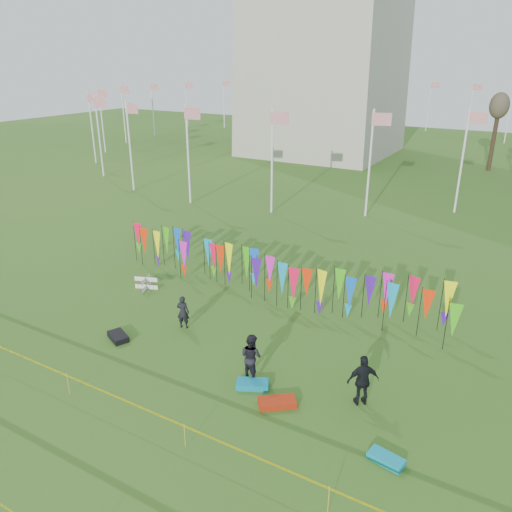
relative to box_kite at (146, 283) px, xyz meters
The scene contains 12 objects.
ground 7.81m from the box_kite, 42.22° to the right, with size 160.00×160.00×0.00m, color #295317.
flagpole_ring 43.69m from the box_kite, 100.88° to the left, with size 57.40×56.16×8.00m.
banner_row 6.66m from the box_kite, 22.74° to the left, with size 18.64×0.64×2.36m.
caution_tape_near 9.90m from the box_kite, 55.82° to the right, with size 26.00×0.02×0.90m.
box_kite is the anchor object (origin of this frame).
person_left 4.76m from the box_kite, 27.92° to the right, with size 0.57×0.42×1.57m, color black.
person_mid 9.66m from the box_kite, 24.36° to the right, with size 0.91×0.56×1.87m, color black.
person_right 13.38m from the box_kite, 14.57° to the right, with size 1.14×0.65×1.94m, color black.
kite_bag_turquoise 10.17m from the box_kite, 26.12° to the right, with size 1.19×0.59×0.24m, color #0B87AB.
kite_bag_red 11.53m from the box_kite, 25.41° to the right, with size 1.31×0.60×0.24m, color #B4250C.
kite_bag_black 5.05m from the box_kite, 62.27° to the right, with size 1.07×0.62×0.25m, color black.
kite_bag_teal 15.56m from the box_kite, 21.21° to the right, with size 1.07×0.51×0.21m, color #0C93B0.
Camera 1 is at (11.18, -12.52, 11.40)m, focal length 35.00 mm.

